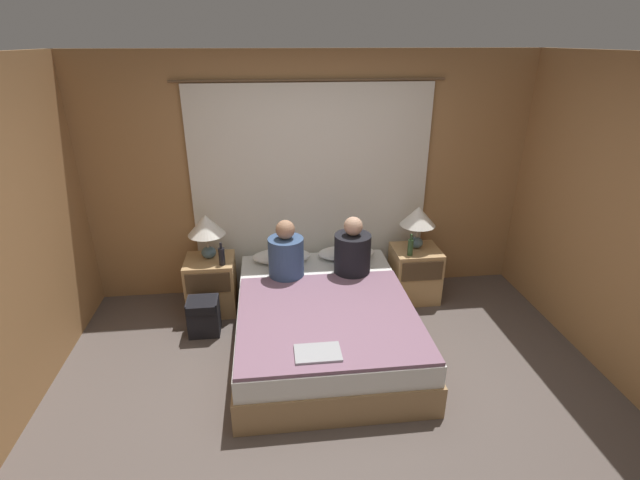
% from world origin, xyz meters
% --- Properties ---
extents(ground_plane, '(16.00, 16.00, 0.00)m').
position_xyz_m(ground_plane, '(0.00, 0.00, 0.00)').
color(ground_plane, '#564C47').
extents(wall_back, '(4.66, 0.06, 2.50)m').
position_xyz_m(wall_back, '(0.00, 1.91, 1.25)').
color(wall_back, '#A37547').
rests_on(wall_back, ground_plane).
extents(curtain_panel, '(2.62, 0.02, 2.23)m').
position_xyz_m(curtain_panel, '(0.00, 1.85, 1.11)').
color(curtain_panel, silver).
rests_on(curtain_panel, ground_plane).
extents(bed, '(1.54, 2.04, 0.46)m').
position_xyz_m(bed, '(0.00, 0.78, 0.23)').
color(bed, '#99754C').
rests_on(bed, ground_plane).
extents(nightstand_left, '(0.48, 0.46, 0.57)m').
position_xyz_m(nightstand_left, '(-1.06, 1.50, 0.29)').
color(nightstand_left, tan).
rests_on(nightstand_left, ground_plane).
extents(nightstand_right, '(0.48, 0.46, 0.57)m').
position_xyz_m(nightstand_right, '(1.06, 1.50, 0.29)').
color(nightstand_right, tan).
rests_on(nightstand_right, ground_plane).
extents(lamp_left, '(0.36, 0.36, 0.45)m').
position_xyz_m(lamp_left, '(-1.06, 1.54, 0.90)').
color(lamp_left, slate).
rests_on(lamp_left, nightstand_left).
extents(lamp_right, '(0.36, 0.36, 0.45)m').
position_xyz_m(lamp_right, '(1.06, 1.54, 0.90)').
color(lamp_right, slate).
rests_on(lamp_right, nightstand_right).
extents(pillow_left, '(0.60, 0.31, 0.12)m').
position_xyz_m(pillow_left, '(-0.34, 1.60, 0.52)').
color(pillow_left, white).
rests_on(pillow_left, bed).
extents(pillow_right, '(0.60, 0.31, 0.12)m').
position_xyz_m(pillow_right, '(0.34, 1.60, 0.52)').
color(pillow_right, white).
rests_on(pillow_right, bed).
extents(blanket_on_bed, '(1.48, 1.43, 0.03)m').
position_xyz_m(blanket_on_bed, '(0.00, 0.50, 0.47)').
color(blanket_on_bed, slate).
rests_on(blanket_on_bed, bed).
extents(person_left_in_bed, '(0.34, 0.34, 0.59)m').
position_xyz_m(person_left_in_bed, '(-0.30, 1.25, 0.70)').
color(person_left_in_bed, '#38517A').
rests_on(person_left_in_bed, bed).
extents(person_right_in_bed, '(0.35, 0.35, 0.59)m').
position_xyz_m(person_right_in_bed, '(0.33, 1.25, 0.70)').
color(person_right_in_bed, black).
rests_on(person_right_in_bed, bed).
extents(beer_bottle_on_left_stand, '(0.06, 0.06, 0.23)m').
position_xyz_m(beer_bottle_on_left_stand, '(-0.92, 1.37, 0.66)').
color(beer_bottle_on_left_stand, black).
rests_on(beer_bottle_on_left_stand, nightstand_left).
extents(beer_bottle_on_right_stand, '(0.06, 0.06, 0.23)m').
position_xyz_m(beer_bottle_on_right_stand, '(0.95, 1.37, 0.66)').
color(beer_bottle_on_right_stand, '#2D4C28').
rests_on(beer_bottle_on_right_stand, nightstand_right).
extents(laptop_on_bed, '(0.34, 0.22, 0.02)m').
position_xyz_m(laptop_on_bed, '(-0.14, -0.01, 0.50)').
color(laptop_on_bed, '#9EA0A5').
rests_on(laptop_on_bed, blanket_on_bed).
extents(backpack_on_floor, '(0.29, 0.26, 0.36)m').
position_xyz_m(backpack_on_floor, '(-1.10, 1.08, 0.20)').
color(backpack_on_floor, black).
rests_on(backpack_on_floor, ground_plane).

